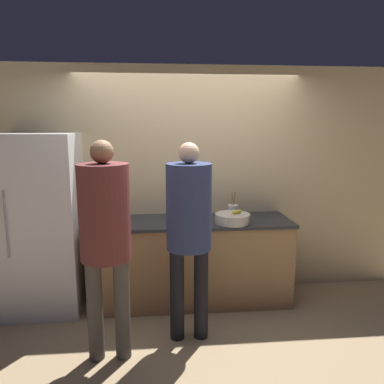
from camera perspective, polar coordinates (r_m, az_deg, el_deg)
The scene contains 10 objects.
ground_plane at distance 4.06m, azimuth 0.22°, elevation -18.46°, with size 14.00×14.00×0.00m, color #9E8460.
wall_back at distance 4.33m, azimuth -0.71°, elevation 1.60°, with size 5.20×0.06×2.60m.
counter at distance 4.22m, azimuth -0.30°, elevation -10.37°, with size 2.19×0.70×0.93m.
refrigerator at distance 4.21m, azimuth -21.75°, elevation -4.51°, with size 0.76×0.72×1.87m.
person_left at distance 3.08m, azimuth -13.09°, elevation -5.41°, with size 0.41×0.41×1.84m.
person_center at distance 3.30m, azimuth -0.47°, elevation -4.54°, with size 0.40×0.40×1.80m.
fruit_bowl at distance 3.96m, azimuth 6.20°, elevation -4.01°, with size 0.37×0.37×0.14m.
utensil_crock at distance 4.26m, azimuth 6.26°, elevation -2.74°, with size 0.12×0.12×0.28m.
bottle_red at distance 4.03m, azimuth 0.83°, elevation -3.61°, with size 0.05×0.05×0.15m.
cup_white at distance 3.89m, azimuth 1.37°, elevation -4.31°, with size 0.07×0.07×0.09m.
Camera 1 is at (-0.35, -3.54, 1.96)m, focal length 35.00 mm.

